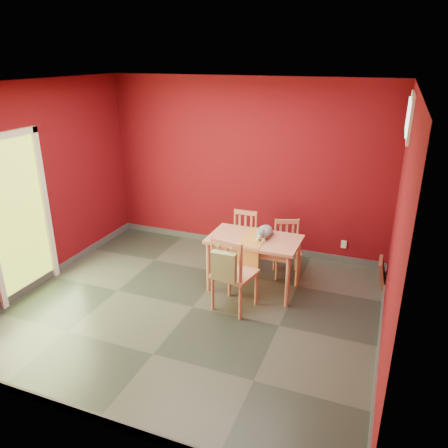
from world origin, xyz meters
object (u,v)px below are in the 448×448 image
(chair_far_left, at_px, (243,238))
(chair_near, at_px, (233,273))
(chair_far_right, at_px, (287,248))
(tote_bag, at_px, (224,266))
(dining_table, at_px, (254,244))
(picture_frame, at_px, (382,272))
(cat, at_px, (264,230))

(chair_far_left, height_order, chair_near, chair_near)
(chair_far_right, relative_size, chair_near, 0.81)
(chair_far_left, height_order, tote_bag, tote_bag)
(chair_far_right, bearing_deg, chair_far_left, 174.25)
(dining_table, bearing_deg, tote_bag, -97.87)
(chair_far_left, relative_size, chair_near, 0.83)
(chair_near, bearing_deg, tote_bag, -97.34)
(chair_far_left, xyz_separation_m, picture_frame, (2.00, 0.09, -0.23))
(dining_table, relative_size, picture_frame, 3.17)
(chair_far_left, relative_size, chair_far_right, 1.03)
(chair_near, relative_size, tote_bag, 2.36)
(chair_near, xyz_separation_m, tote_bag, (-0.03, -0.23, 0.19))
(dining_table, height_order, chair_near, chair_near)
(dining_table, bearing_deg, chair_far_left, 120.31)
(cat, bearing_deg, dining_table, -151.20)
(picture_frame, bearing_deg, cat, -156.66)
(chair_far_left, bearing_deg, picture_frame, 2.52)
(picture_frame, bearing_deg, chair_far_right, -173.15)
(picture_frame, bearing_deg, dining_table, -155.78)
(picture_frame, bearing_deg, chair_far_left, -177.48)
(dining_table, xyz_separation_m, chair_far_right, (0.31, 0.57, -0.24))
(dining_table, relative_size, chair_far_left, 1.46)
(dining_table, xyz_separation_m, chair_far_left, (-0.38, 0.64, -0.23))
(dining_table, bearing_deg, chair_far_right, 61.26)
(dining_table, distance_m, picture_frame, 1.84)
(chair_far_right, xyz_separation_m, cat, (-0.20, -0.50, 0.44))
(tote_bag, distance_m, picture_frame, 2.38)
(chair_far_right, distance_m, tote_bag, 1.48)
(chair_far_left, height_order, picture_frame, chair_far_left)
(chair_far_right, height_order, tote_bag, tote_bag)
(chair_far_left, distance_m, cat, 0.86)
(chair_near, xyz_separation_m, cat, (0.19, 0.66, 0.34))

